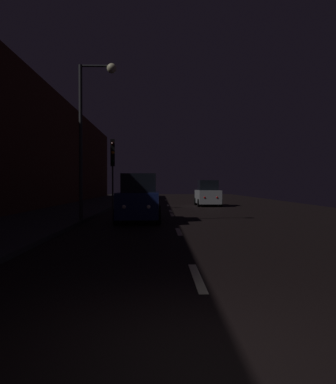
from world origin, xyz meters
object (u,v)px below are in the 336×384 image
object	(u,v)px
streetlamp_overhead	(91,117)
traffic_light_far_left	(113,158)
car_parked_right_far	(208,194)
car_approaching_headlights	(139,199)

from	to	relation	value
streetlamp_overhead	traffic_light_far_left	bearing A→B (deg)	91.49
traffic_light_far_left	streetlamp_overhead	bearing A→B (deg)	-5.42
traffic_light_far_left	car_parked_right_far	world-z (taller)	traffic_light_far_left
streetlamp_overhead	car_approaching_headlights	distance (m)	4.40
car_parked_right_far	traffic_light_far_left	bearing A→B (deg)	119.32
car_approaching_headlights	car_parked_right_far	xyz separation A→B (m)	(4.93, 12.97, -0.07)
car_approaching_headlights	car_parked_right_far	bearing A→B (deg)	159.18
traffic_light_far_left	car_approaching_headlights	world-z (taller)	traffic_light_far_left
streetlamp_overhead	car_approaching_headlights	bearing A→B (deg)	24.47
traffic_light_far_left	streetlamp_overhead	size ratio (longest dim) A/B	0.69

